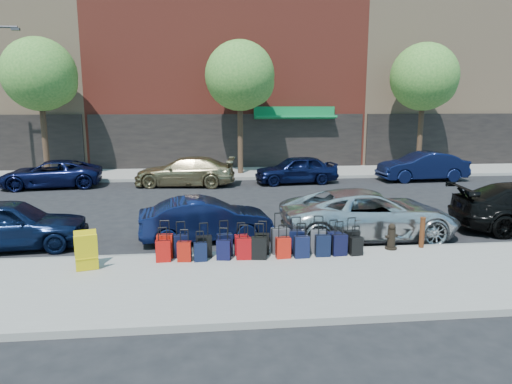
{
  "coord_description": "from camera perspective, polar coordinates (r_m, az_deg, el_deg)",
  "views": [
    {
      "loc": [
        -1.29,
        -16.05,
        3.98
      ],
      "look_at": [
        0.23,
        -1.5,
        1.16
      ],
      "focal_mm": 32.0,
      "sensor_mm": 36.0,
      "label": 1
    }
  ],
  "objects": [
    {
      "name": "ground",
      "position": [
        16.58,
        -1.34,
        -2.99
      ],
      "size": [
        120.0,
        120.0,
        0.0
      ],
      "primitive_type": "plane",
      "color": "black",
      "rests_on": "ground"
    },
    {
      "name": "suitcase_back_3",
      "position": [
        11.52,
        -4.08,
        -7.22
      ],
      "size": [
        0.37,
        0.25,
        0.81
      ],
      "rotation": [
        0.0,
        0.0,
        -0.17
      ],
      "color": "black",
      "rests_on": "sidewalk_near"
    },
    {
      "name": "car_far_1",
      "position": [
        22.83,
        -8.88,
        2.55
      ],
      "size": [
        5.15,
        2.6,
        1.43
      ],
      "primitive_type": "imported",
      "rotation": [
        0.0,
        0.0,
        -1.69
      ],
      "color": "#908058",
      "rests_on": "ground"
    },
    {
      "name": "tree_center",
      "position": [
        25.66,
        -1.69,
        14.09
      ],
      "size": [
        3.8,
        3.8,
        7.27
      ],
      "color": "black",
      "rests_on": "sidewalk_far"
    },
    {
      "name": "fire_hydrant",
      "position": [
        12.82,
        16.57,
        -5.43
      ],
      "size": [
        0.37,
        0.32,
        0.71
      ],
      "rotation": [
        0.0,
        0.0,
        0.3
      ],
      "color": "black",
      "rests_on": "sidewalk_near"
    },
    {
      "name": "tree_right",
      "position": [
        28.45,
        20.51,
        13.12
      ],
      "size": [
        3.8,
        3.8,
        7.27
      ],
      "color": "black",
      "rests_on": "sidewalk_far"
    },
    {
      "name": "sidewalk_near",
      "position": [
        10.4,
        1.62,
        -11.18
      ],
      "size": [
        60.0,
        4.0,
        0.15
      ],
      "primitive_type": "cube",
      "color": "gray",
      "rests_on": "ground"
    },
    {
      "name": "curb_near",
      "position": [
        12.28,
        0.37,
        -7.65
      ],
      "size": [
        60.0,
        0.08,
        0.15
      ],
      "primitive_type": "cube",
      "color": "gray",
      "rests_on": "ground"
    },
    {
      "name": "suitcase_back_10",
      "position": [
        12.1,
        12.41,
        -6.62
      ],
      "size": [
        0.34,
        0.23,
        0.77
      ],
      "rotation": [
        0.0,
        0.0,
        0.12
      ],
      "color": "black",
      "rests_on": "sidewalk_near"
    },
    {
      "name": "sidewalk_far",
      "position": [
        26.37,
        -3.1,
        2.37
      ],
      "size": [
        60.0,
        4.0,
        0.15
      ],
      "primitive_type": "cube",
      "color": "gray",
      "rests_on": "ground"
    },
    {
      "name": "suitcase_back_6",
      "position": [
        11.63,
        3.41,
        -6.97
      ],
      "size": [
        0.38,
        0.24,
        0.86
      ],
      "rotation": [
        0.0,
        0.0,
        0.1
      ],
      "color": "#B2160B",
      "rests_on": "sidewalk_near"
    },
    {
      "name": "suitcase_back_9",
      "position": [
        12.0,
        10.38,
        -6.51
      ],
      "size": [
        0.39,
        0.26,
        0.89
      ],
      "rotation": [
        0.0,
        0.0,
        0.11
      ],
      "color": "black",
      "rests_on": "sidewalk_near"
    },
    {
      "name": "car_far_3",
      "position": [
        25.63,
        20.06,
        3.02
      ],
      "size": [
        4.68,
        1.82,
        1.52
      ],
      "primitive_type": "imported",
      "rotation": [
        0.0,
        0.0,
        -1.53
      ],
      "color": "#0C1437",
      "rests_on": "ground"
    },
    {
      "name": "suitcase_front_10",
      "position": [
        12.39,
        11.89,
        -5.98
      ],
      "size": [
        0.4,
        0.26,
        0.91
      ],
      "rotation": [
        0.0,
        0.0,
        0.16
      ],
      "color": "black",
      "rests_on": "sidewalk_near"
    },
    {
      "name": "car_far_2",
      "position": [
        23.35,
        5.02,
        2.82
      ],
      "size": [
        4.34,
        2.11,
        1.43
      ],
      "primitive_type": "imported",
      "rotation": [
        0.0,
        0.0,
        -1.47
      ],
      "color": "black",
      "rests_on": "ground"
    },
    {
      "name": "suitcase_front_3",
      "position": [
        11.79,
        -3.94,
        -6.61
      ],
      "size": [
        0.42,
        0.28,
        0.93
      ],
      "rotation": [
        0.0,
        0.0,
        0.2
      ],
      "color": "black",
      "rests_on": "sidewalk_near"
    },
    {
      "name": "car_near_2",
      "position": [
        14.15,
        13.93,
        -2.7
      ],
      "size": [
        5.33,
        2.53,
        1.47
      ],
      "primitive_type": "imported",
      "rotation": [
        0.0,
        0.0,
        1.59
      ],
      "color": "silver",
      "rests_on": "ground"
    },
    {
      "name": "suitcase_front_6",
      "position": [
        11.96,
        3.02,
        -6.09
      ],
      "size": [
        0.48,
        0.31,
        1.08
      ],
      "rotation": [
        0.0,
        0.0,
        0.15
      ],
      "color": "#39393D",
      "rests_on": "sidewalk_near"
    },
    {
      "name": "car_far_0",
      "position": [
        24.25,
        -24.3,
        2.06
      ],
      "size": [
        4.97,
        2.72,
        1.32
      ],
      "primitive_type": "imported",
      "rotation": [
        0.0,
        0.0,
        -1.46
      ],
      "color": "#0C1137",
      "rests_on": "ground"
    },
    {
      "name": "suitcase_front_0",
      "position": [
        11.86,
        -11.31,
        -6.64
      ],
      "size": [
        0.41,
        0.24,
        0.96
      ],
      "rotation": [
        0.0,
        0.0,
        -0.04
      ],
      "color": "#AB160B",
      "rests_on": "sidewalk_near"
    },
    {
      "name": "suitcase_front_8",
      "position": [
        12.1,
        7.78,
        -6.13
      ],
      "size": [
        0.44,
        0.28,
        0.99
      ],
      "rotation": [
        0.0,
        0.0,
        -0.15
      ],
      "color": "#434348",
      "rests_on": "sidewalk_near"
    },
    {
      "name": "suitcase_front_2",
      "position": [
        11.75,
        -6.47,
        -6.77
      ],
      "size": [
        0.39,
        0.25,
        0.89
      ],
      "rotation": [
        0.0,
        0.0,
        0.13
      ],
      "color": "black",
      "rests_on": "sidewalk_near"
    },
    {
      "name": "suitcase_back_4",
      "position": [
        11.53,
        -1.55,
        -7.07
      ],
      "size": [
        0.38,
        0.23,
        0.88
      ],
      "rotation": [
        0.0,
        0.0,
        -0.03
      ],
      "color": "maroon",
      "rests_on": "sidewalk_near"
    },
    {
      "name": "building_right",
      "position": [
        38.5,
        21.85,
        17.62
      ],
      "size": [
        15.0,
        12.12,
        18.0
      ],
      "color": "#9E7F61",
      "rests_on": "ground"
    },
    {
      "name": "bollard",
      "position": [
        13.18,
        20.05,
        -4.71
      ],
      "size": [
        0.16,
        0.16,
        0.84
      ],
      "color": "#38190C",
      "rests_on": "sidewalk_near"
    },
    {
      "name": "suitcase_front_7",
      "position": [
        12.03,
        5.03,
        -6.2
      ],
      "size": [
        0.4,
        0.22,
        0.96
      ],
      "rotation": [
        0.0,
        0.0,
        -0.0
      ],
      "color": "black",
      "rests_on": "sidewalk_near"
    },
    {
      "name": "suitcase_back_7",
      "position": [
        11.69,
        5.71,
        -6.84
      ],
      "size": [
        0.39,
        0.24,
        0.89
      ],
      "rotation": [
        0.0,
        0.0,
        0.06
      ],
      "color": "black",
      "rests_on": "sidewalk_near"
    },
    {
      "name": "suitcase_front_4",
      "position": [
        11.85,
        -1.83,
        -6.61
      ],
      "size": [
        0.36,
        0.21,
        0.85
      ],
      "rotation": [
        0.0,
        0.0,
        0.06
      ],
      "color": "#9B0A10",
      "rests_on": "sidewalk_near"
    },
    {
      "name": "suitcase_front_9",
      "position": [
        12.26,
        9.67,
        -6.15
      ],
      "size": [
        0.36,
        0.2,
        0.86
      ],
      "rotation": [
        0.0,
        0.0,
        0.02
      ],
      "color": "black",
      "rests_on": "sidewalk_near"
    },
    {
      "name": "suitcase_back_8",
      "position": [
        11.87,
        8.33,
        -6.64
      ],
      "size": [
        0.38,
        0.22,
        0.89
      ],
      "rotation": [
        0.0,
        0.0,
        -0.0
      ],
      "color": "black",
      "rests_on": "sidewalk_near"
    },
    {
      "name": "display_rack",
      "position": [
        11.46,
        -20.45,
        -6.98
      ],
      "size": [
        0.64,
        0.67,
        0.91
      ],
      "rotation": [
        0.0,
        0.0,
        0.27
      ],
      "color": "#D6BB0B",
      "rests_on": "sidewalk_near"
    },
    {
      "name": "suitcase_back_2",
      "position": [
        11.47,
        -6.97,
        -7.43
      ],
      "size": [
        0.33,
        0.21,
        0.76
      ],
      "rotation": [
        0.0,
        0.0,
        0.09
      ],
      "color": "black",
      "rests_on": "sidewalk_near"
    },
    {
      "name": "curb_far",
      "position": [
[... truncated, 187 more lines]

